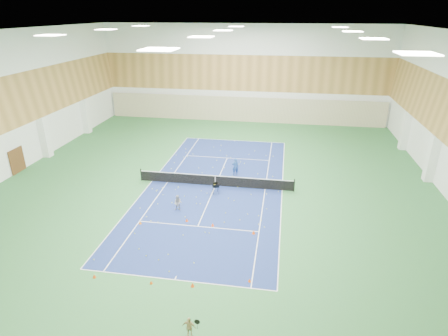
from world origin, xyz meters
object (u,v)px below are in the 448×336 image
object	(u,v)px
tennis_net	(215,180)
child_apron	(189,327)
coach	(235,167)
child_court	(178,203)
ball_cart	(216,188)

from	to	relation	value
tennis_net	child_apron	size ratio (longest dim) A/B	12.01
coach	child_court	size ratio (longest dim) A/B	1.30
coach	child_apron	size ratio (longest dim) A/B	1.46
tennis_net	child_apron	xyz separation A→B (m)	(1.71, -15.43, -0.02)
child_court	child_apron	xyz separation A→B (m)	(3.60, -10.96, -0.06)
child_court	child_apron	size ratio (longest dim) A/B	1.12
child_court	child_apron	distance (m)	11.54
child_apron	ball_cart	xyz separation A→B (m)	(-1.43, 14.09, -0.09)
coach	child_apron	world-z (taller)	coach
tennis_net	child_court	xyz separation A→B (m)	(-1.89, -4.46, 0.05)
child_apron	ball_cart	size ratio (longest dim) A/B	1.21
tennis_net	ball_cart	world-z (taller)	tennis_net
coach	child_apron	bearing A→B (deg)	77.33
child_court	child_apron	world-z (taller)	child_court
tennis_net	child_court	bearing A→B (deg)	-112.95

